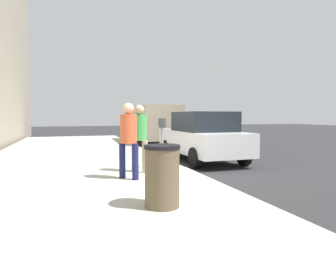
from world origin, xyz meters
TOP-DOWN VIEW (x-y plane):
  - ground_plane at (0.00, 0.00)m, footprint 80.00×80.00m
  - sidewalk_slab at (0.00, 3.00)m, footprint 28.00×6.00m
  - parking_meter at (-0.34, 0.69)m, footprint 0.36×0.12m
  - pedestrian_at_meter at (-0.70, 1.43)m, footprint 0.47×0.38m
  - pedestrian_bystander at (-1.49, 1.86)m, footprint 0.44×0.40m
  - parked_sedan_near at (1.39, -1.35)m, footprint 4.41×1.98m
  - parked_van_far at (7.87, -1.35)m, footprint 5.27×2.27m
  - trash_bin at (-3.75, 1.75)m, footprint 0.59×0.59m

SIDE VIEW (x-z plane):
  - ground_plane at x=0.00m, z-range 0.00..0.00m
  - sidewalk_slab at x=0.00m, z-range 0.00..0.15m
  - trash_bin at x=-3.75m, z-range 0.15..1.16m
  - parked_sedan_near at x=1.39m, z-range 0.01..1.78m
  - parking_meter at x=-0.34m, z-range 0.46..1.87m
  - pedestrian_at_meter at x=-0.70m, z-range 0.31..2.07m
  - pedestrian_bystander at x=-1.49m, z-range 0.31..2.09m
  - parked_van_far at x=7.87m, z-range 0.17..2.35m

